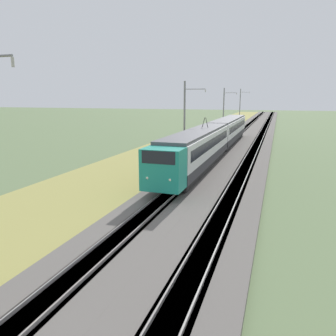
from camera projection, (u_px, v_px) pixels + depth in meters
name	position (u px, v px, depth m)	size (l,w,h in m)	color
ballast_main	(229.00, 142.00, 52.54)	(240.00, 4.40, 0.30)	#605B56
ballast_adjacent	(257.00, 144.00, 51.18)	(240.00, 4.40, 0.30)	#605B56
track_main	(229.00, 142.00, 52.54)	(240.00, 1.57, 0.45)	#4C4238
track_adjacent	(257.00, 144.00, 51.18)	(240.00, 1.57, 0.45)	#4C4238
grass_verge	(192.00, 141.00, 54.46)	(240.00, 11.47, 0.12)	#99934C
passenger_train	(217.00, 136.00, 41.21)	(42.21, 2.93, 5.20)	teal
catenary_mast_mid	(185.00, 120.00, 37.84)	(0.22, 2.56, 9.04)	slate
catenary_mast_far	(224.00, 111.00, 64.09)	(0.22, 2.56, 9.02)	slate
catenary_mast_distant	(240.00, 106.00, 90.28)	(0.22, 2.56, 9.57)	slate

